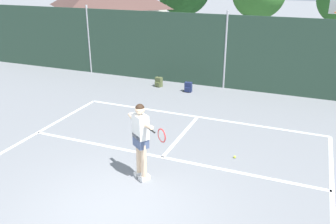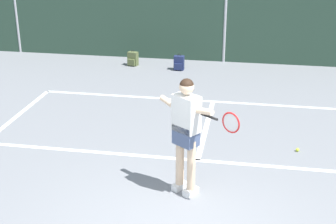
{
  "view_description": "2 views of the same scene",
  "coord_description": "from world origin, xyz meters",
  "px_view_note": "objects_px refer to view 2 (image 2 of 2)",
  "views": [
    {
      "loc": [
        3.28,
        -5.15,
        4.56
      ],
      "look_at": [
        -0.06,
        3.02,
        1.07
      ],
      "focal_mm": 38.3,
      "sensor_mm": 36.0,
      "label": 1
    },
    {
      "loc": [
        0.83,
        -5.15,
        3.97
      ],
      "look_at": [
        -0.54,
        2.56,
        0.85
      ],
      "focal_mm": 51.92,
      "sensor_mm": 36.0,
      "label": 2
    }
  ],
  "objects_px": {
    "tennis_player": "(187,127)",
    "tennis_ball": "(297,150)",
    "backpack_olive": "(133,59)",
    "backpack_navy": "(179,63)"
  },
  "relations": [
    {
      "from": "tennis_player",
      "to": "backpack_navy",
      "type": "xyz_separation_m",
      "value": [
        -1.13,
        6.52,
        -0.92
      ]
    },
    {
      "from": "backpack_olive",
      "to": "backpack_navy",
      "type": "relative_size",
      "value": 1.0
    },
    {
      "from": "tennis_player",
      "to": "backpack_olive",
      "type": "xyz_separation_m",
      "value": [
        -2.52,
        6.72,
        -0.92
      ]
    },
    {
      "from": "tennis_player",
      "to": "tennis_ball",
      "type": "relative_size",
      "value": 28.1
    },
    {
      "from": "backpack_olive",
      "to": "backpack_navy",
      "type": "height_order",
      "value": "same"
    },
    {
      "from": "tennis_ball",
      "to": "backpack_olive",
      "type": "bearing_deg",
      "value": 131.21
    },
    {
      "from": "backpack_navy",
      "to": "tennis_player",
      "type": "bearing_deg",
      "value": -80.18
    },
    {
      "from": "tennis_player",
      "to": "tennis_ball",
      "type": "xyz_separation_m",
      "value": [
        1.82,
        1.77,
        -1.08
      ]
    },
    {
      "from": "tennis_player",
      "to": "backpack_navy",
      "type": "bearing_deg",
      "value": 99.82
    },
    {
      "from": "tennis_player",
      "to": "backpack_navy",
      "type": "height_order",
      "value": "tennis_player"
    }
  ]
}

